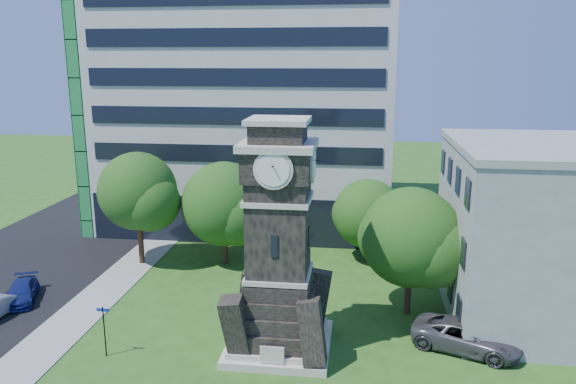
# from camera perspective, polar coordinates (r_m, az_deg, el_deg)

# --- Properties ---
(ground) EXTENTS (160.00, 160.00, 0.00)m
(ground) POSITION_cam_1_polar(r_m,az_deg,el_deg) (29.99, -7.41, -16.81)
(ground) COLOR #285117
(ground) RESTS_ON ground
(sidewalk) EXTENTS (3.00, 70.00, 0.06)m
(sidewalk) POSITION_cam_1_polar(r_m,az_deg,el_deg) (37.36, -19.90, -11.12)
(sidewalk) COLOR gray
(sidewalk) RESTS_ON ground
(clock_tower) EXTENTS (5.40, 5.40, 12.22)m
(clock_tower) POSITION_cam_1_polar(r_m,az_deg,el_deg) (28.97, -0.94, -6.27)
(clock_tower) COLOR beige
(clock_tower) RESTS_ON ground
(office_tall) EXTENTS (26.20, 15.11, 28.60)m
(office_tall) POSITION_cam_1_polar(r_m,az_deg,el_deg) (51.83, -4.03, 12.50)
(office_tall) COLOR silver
(office_tall) RESTS_ON ground
(car_street_north) EXTENTS (3.15, 4.49, 1.21)m
(car_street_north) POSITION_cam_1_polar(r_m,az_deg,el_deg) (39.92, -25.45, -9.15)
(car_street_north) COLOR navy
(car_street_north) RESTS_ON ground
(car_east_lot) EXTENTS (6.20, 4.45, 1.57)m
(car_east_lot) POSITION_cam_1_polar(r_m,az_deg,el_deg) (31.95, 17.70, -13.77)
(car_east_lot) COLOR #4D4D52
(car_east_lot) RESTS_ON ground
(street_sign) EXTENTS (0.66, 0.07, 2.74)m
(street_sign) POSITION_cam_1_polar(r_m,az_deg,el_deg) (31.01, -18.19, -12.76)
(street_sign) COLOR black
(street_sign) RESTS_ON ground
(tree_nw) EXTENTS (6.32, 5.74, 8.47)m
(tree_nw) POSITION_cam_1_polar(r_m,az_deg,el_deg) (42.43, -14.91, -0.21)
(tree_nw) COLOR #332114
(tree_nw) RESTS_ON ground
(tree_nc) EXTENTS (6.87, 6.24, 7.74)m
(tree_nc) POSITION_cam_1_polar(r_m,az_deg,el_deg) (41.54, -6.38, -1.46)
(tree_nc) COLOR #332114
(tree_nc) RESTS_ON ground
(tree_ne) EXTENTS (5.71, 5.19, 6.36)m
(tree_ne) POSITION_cam_1_polar(r_m,az_deg,el_deg) (42.27, 8.21, -2.40)
(tree_ne) COLOR #332114
(tree_ne) RESTS_ON ground
(tree_east) EXTENTS (6.52, 5.93, 7.80)m
(tree_east) POSITION_cam_1_polar(r_m,az_deg,el_deg) (33.85, 12.48, -4.81)
(tree_east) COLOR #332114
(tree_east) RESTS_ON ground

